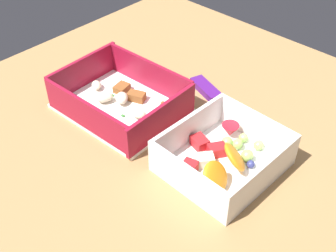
% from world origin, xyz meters
% --- Properties ---
extents(table_surface, '(0.80, 0.80, 0.02)m').
position_xyz_m(table_surface, '(0.00, 0.00, 0.01)').
color(table_surface, '#9E7547').
rests_on(table_surface, ground).
extents(pasta_container, '(0.20, 0.16, 0.06)m').
position_xyz_m(pasta_container, '(-0.12, -0.00, 0.04)').
color(pasta_container, white).
rests_on(pasta_container, table_surface).
extents(fruit_bowl, '(0.15, 0.16, 0.05)m').
position_xyz_m(fruit_bowl, '(0.09, 0.01, 0.04)').
color(fruit_bowl, white).
rests_on(fruit_bowl, table_surface).
extents(candy_bar, '(0.07, 0.04, 0.01)m').
position_xyz_m(candy_bar, '(-0.05, 0.14, 0.03)').
color(candy_bar, '#51197A').
rests_on(candy_bar, table_surface).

